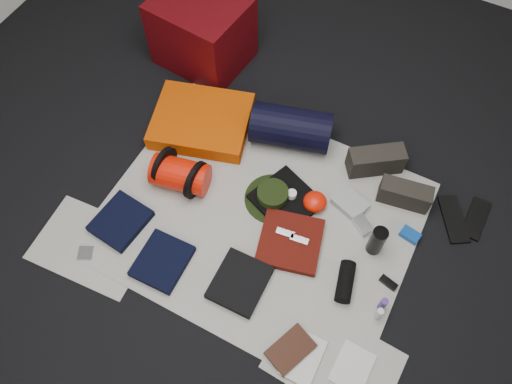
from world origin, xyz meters
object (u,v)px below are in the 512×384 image
at_px(red_cabinet, 202,32).
at_px(water_bottle, 377,241).
at_px(sleeping_pad, 202,121).
at_px(paperback_book, 291,349).
at_px(compact_camera, 362,225).
at_px(navy_duffel, 291,128).
at_px(stuff_sack, 180,174).

xyz_separation_m(red_cabinet, water_bottle, (1.45, -0.76, -0.12)).
xyz_separation_m(sleeping_pad, paperback_book, (1.03, -0.93, -0.04)).
distance_m(compact_camera, paperback_book, 0.75).
height_order(navy_duffel, water_bottle, navy_duffel).
xyz_separation_m(red_cabinet, compact_camera, (1.36, -0.67, -0.19)).
relative_size(sleeping_pad, navy_duffel, 1.23).
bearing_deg(water_bottle, navy_duffel, 148.32).
bearing_deg(red_cabinet, paperback_book, -41.74).
bearing_deg(navy_duffel, water_bottle, -47.60).
xyz_separation_m(stuff_sack, compact_camera, (0.99, 0.21, -0.07)).
xyz_separation_m(compact_camera, paperback_book, (-0.06, -0.75, -0.01)).
relative_size(stuff_sack, paperback_book, 1.42).
height_order(water_bottle, compact_camera, water_bottle).
xyz_separation_m(stuff_sack, paperback_book, (0.93, -0.54, -0.07)).
xyz_separation_m(sleeping_pad, navy_duffel, (0.50, 0.15, 0.07)).
distance_m(red_cabinet, sleeping_pad, 0.58).
relative_size(sleeping_pad, paperback_book, 2.57).
xyz_separation_m(stuff_sack, navy_duffel, (0.40, 0.54, 0.03)).
height_order(water_bottle, paperback_book, water_bottle).
distance_m(sleeping_pad, water_bottle, 1.22).
distance_m(red_cabinet, paperback_book, 1.93).
distance_m(navy_duffel, compact_camera, 0.68).
relative_size(sleeping_pad, stuff_sack, 1.80).
bearing_deg(compact_camera, navy_duffel, -176.34).
xyz_separation_m(navy_duffel, paperback_book, (0.52, -1.08, -0.10)).
bearing_deg(stuff_sack, compact_camera, 11.99).
bearing_deg(red_cabinet, water_bottle, -21.66).
bearing_deg(sleeping_pad, paperback_book, -42.14).
distance_m(water_bottle, compact_camera, 0.15).
bearing_deg(stuff_sack, navy_duffel, 53.33).
distance_m(stuff_sack, navy_duffel, 0.68).
bearing_deg(stuff_sack, red_cabinet, 112.79).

